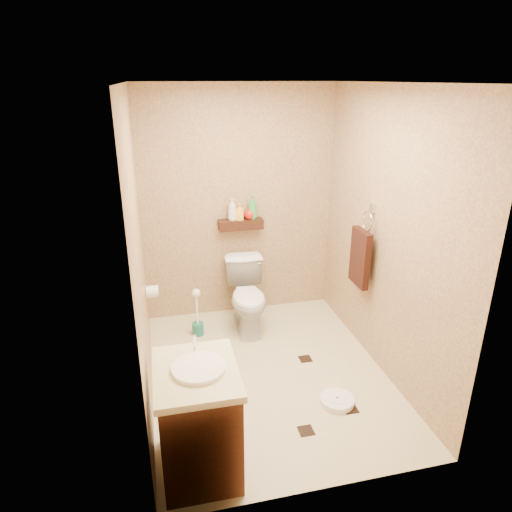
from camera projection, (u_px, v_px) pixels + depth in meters
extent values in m
plane|color=beige|center=(268.00, 374.00, 4.02)|extent=(2.50, 2.50, 0.00)
cube|color=tan|center=(239.00, 205.00, 4.71)|extent=(2.00, 0.04, 2.40)
cube|color=tan|center=(330.00, 323.00, 2.45)|extent=(2.00, 0.04, 2.40)
cube|color=tan|center=(139.00, 256.00, 3.37)|extent=(0.04, 2.50, 2.40)
cube|color=tan|center=(386.00, 236.00, 3.79)|extent=(0.04, 2.50, 2.40)
cube|color=white|center=(272.00, 82.00, 3.14)|extent=(2.00, 2.50, 0.02)
cube|color=#3D1B10|center=(241.00, 224.00, 4.71)|extent=(0.46, 0.14, 0.10)
cube|color=black|center=(234.00, 389.00, 3.81)|extent=(0.11, 0.11, 0.01)
cube|color=black|center=(305.00, 359.00, 4.22)|extent=(0.11, 0.11, 0.01)
cube|color=black|center=(306.00, 431.00, 3.36)|extent=(0.11, 0.11, 0.01)
cube|color=black|center=(199.00, 354.00, 4.29)|extent=(0.11, 0.11, 0.01)
cube|color=black|center=(350.00, 409.00, 3.58)|extent=(0.11, 0.11, 0.01)
cube|color=black|center=(247.00, 337.00, 4.57)|extent=(0.11, 0.11, 0.01)
imported|color=white|center=(248.00, 296.00, 4.64)|extent=(0.43, 0.72, 0.71)
cube|color=brown|center=(199.00, 423.00, 2.93)|extent=(0.49, 0.60, 0.72)
cube|color=beige|center=(196.00, 373.00, 2.79)|extent=(0.52, 0.63, 0.05)
cylinder|color=white|center=(199.00, 369.00, 2.78)|extent=(0.33, 0.33, 0.05)
cylinder|color=silver|center=(195.00, 343.00, 2.94)|extent=(0.03, 0.03, 0.11)
cylinder|color=white|center=(337.00, 401.00, 3.64)|extent=(0.30, 0.30, 0.05)
cylinder|color=white|center=(337.00, 398.00, 3.63)|extent=(0.16, 0.16, 0.01)
cylinder|color=#1B6D63|center=(198.00, 329.00, 4.61)|extent=(0.12, 0.12, 0.13)
cylinder|color=white|center=(197.00, 308.00, 4.52)|extent=(0.02, 0.02, 0.36)
sphere|color=white|center=(196.00, 293.00, 4.46)|extent=(0.08, 0.08, 0.08)
cube|color=silver|center=(373.00, 208.00, 3.95)|extent=(0.03, 0.06, 0.08)
torus|color=silver|center=(368.00, 221.00, 3.99)|extent=(0.02, 0.19, 0.19)
cube|color=#34160F|center=(360.00, 258.00, 4.10)|extent=(0.06, 0.30, 0.52)
cylinder|color=white|center=(152.00, 291.00, 4.19)|extent=(0.11, 0.11, 0.11)
cylinder|color=silver|center=(147.00, 286.00, 4.16)|extent=(0.04, 0.02, 0.02)
imported|color=silver|center=(232.00, 209.00, 4.63)|extent=(0.12, 0.12, 0.23)
imported|color=yellow|center=(240.00, 212.00, 4.65)|extent=(0.09, 0.10, 0.17)
imported|color=red|center=(250.00, 212.00, 4.68)|extent=(0.15, 0.15, 0.14)
imported|color=green|center=(252.00, 207.00, 4.67)|extent=(0.12, 0.12, 0.24)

